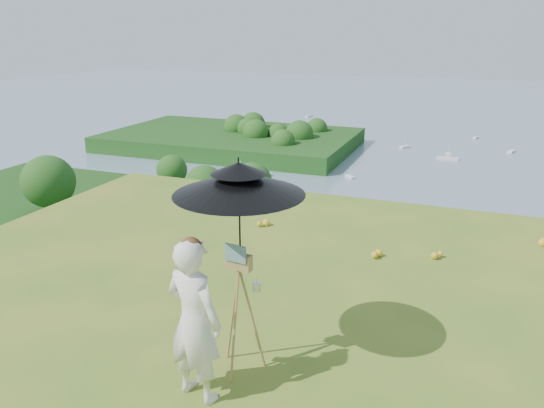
% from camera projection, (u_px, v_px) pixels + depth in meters
% --- Properties ---
extents(ground, '(14.00, 14.00, 0.00)m').
position_uv_depth(ground, '(306.00, 406.00, 5.24)').
color(ground, '#497421').
rests_on(ground, ground).
extents(shoreline_tier, '(170.00, 28.00, 8.00)m').
position_uv_depth(shoreline_tier, '(447.00, 296.00, 82.92)').
color(shoreline_tier, '#6B6355').
rests_on(shoreline_tier, bay_water).
extents(bay_water, '(700.00, 700.00, 0.00)m').
position_uv_depth(bay_water, '(473.00, 122.00, 228.49)').
color(bay_water, '#6E899E').
rests_on(bay_water, ground).
extents(peninsula, '(90.00, 60.00, 12.00)m').
position_uv_depth(peninsula, '(231.00, 133.00, 177.35)').
color(peninsula, '#17390F').
rests_on(peninsula, bay_water).
extents(slope_trees, '(110.00, 50.00, 6.00)m').
position_uv_depth(slope_trees, '(440.00, 283.00, 40.93)').
color(slope_trees, '#1B4715').
rests_on(slope_trees, forest_slope).
extents(harbor_town, '(110.00, 22.00, 5.00)m').
position_uv_depth(harbor_town, '(451.00, 258.00, 80.89)').
color(harbor_town, silver).
rests_on(harbor_town, shoreline_tier).
extents(moored_boats, '(140.00, 140.00, 0.70)m').
position_uv_depth(moored_boats, '(424.00, 158.00, 162.68)').
color(moored_boats, silver).
rests_on(moored_boats, bay_water).
extents(wildflowers, '(10.00, 10.50, 0.12)m').
position_uv_depth(wildflowers, '(314.00, 386.00, 5.44)').
color(wildflowers, gold).
rests_on(wildflowers, ground).
extents(painter, '(0.70, 0.54, 1.72)m').
position_uv_depth(painter, '(194.00, 321.00, 5.14)').
color(painter, white).
rests_on(painter, ground).
extents(field_easel, '(0.63, 0.63, 1.49)m').
position_uv_depth(field_easel, '(240.00, 308.00, 5.60)').
color(field_easel, olive).
rests_on(field_easel, ground).
extents(sun_umbrella, '(1.49, 1.49, 1.15)m').
position_uv_depth(sun_umbrella, '(239.00, 213.00, 5.30)').
color(sun_umbrella, black).
rests_on(sun_umbrella, field_easel).
extents(painter_cap, '(0.24, 0.28, 0.10)m').
position_uv_depth(painter_cap, '(190.00, 243.00, 4.89)').
color(painter_cap, '#CA6F71').
rests_on(painter_cap, painter).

